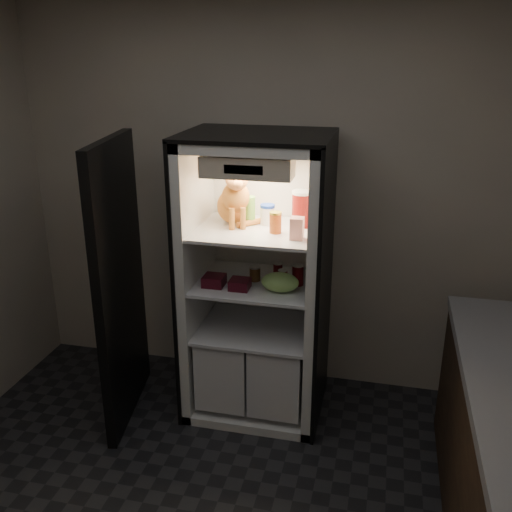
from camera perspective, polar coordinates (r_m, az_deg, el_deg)
The scene contains 16 objects.
room_shell at distance 2.23m, azimuth -7.79°, elevation 0.83°, with size 3.60×3.60×3.60m.
refrigerator at distance 3.77m, azimuth 0.20°, elevation -4.24°, with size 0.90×0.72×1.88m.
fridge_door at distance 3.74m, azimuth -13.47°, elevation -2.98°, with size 0.21×0.87×1.85m.
tabby_cat at distance 3.59m, azimuth -2.10°, elevation 5.64°, with size 0.39×0.42×0.42m.
parmesan_shaker at distance 3.60m, azimuth -0.62°, elevation 4.57°, with size 0.07×0.07×0.18m.
mayo_tub at distance 3.61m, azimuth 1.16°, elevation 4.18°, with size 0.09×0.09×0.13m.
salsa_jar at distance 3.44m, azimuth 1.96°, elevation 3.38°, with size 0.07×0.07×0.13m.
pepper_jar at distance 3.57m, azimuth 4.66°, elevation 4.75°, with size 0.13×0.13×0.23m.
cream_carton at distance 3.33m, azimuth 4.11°, elevation 2.77°, with size 0.08×0.08×0.13m, color white.
soda_can_a at distance 3.66m, azimuth 2.20°, elevation -1.54°, with size 0.06×0.06×0.11m.
soda_can_b at distance 3.58m, azimuth 4.20°, elevation -1.92°, with size 0.07×0.07×0.13m.
soda_can_c at distance 3.55m, azimuth 2.67°, elevation -2.24°, with size 0.06×0.06×0.11m.
condiment_jar at distance 3.65m, azimuth -0.11°, elevation -1.74°, with size 0.07×0.07×0.10m.
grape_bag at distance 3.49m, azimuth 2.42°, elevation -2.63°, with size 0.23×0.17×0.12m, color #86B153.
berry_box_left at distance 3.58m, azimuth -4.21°, elevation -2.47°, with size 0.13×0.13×0.07m, color #4F0D1C.
berry_box_right at distance 3.53m, azimuth -1.63°, elevation -2.83°, with size 0.12×0.12×0.06m, color #4F0D1C.
Camera 1 is at (0.77, -1.96, 2.35)m, focal length 40.00 mm.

